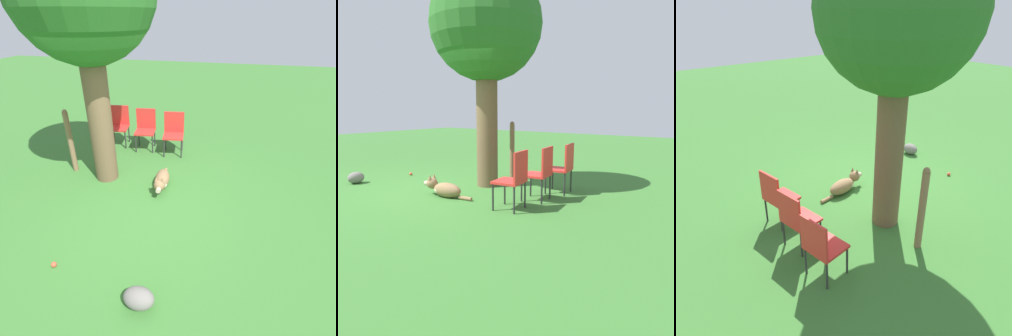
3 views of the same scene
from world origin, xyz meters
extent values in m
plane|color=#38702D|center=(0.00, 0.00, 0.00)|extent=(30.00, 30.00, 0.00)
cylinder|color=brown|center=(0.59, 0.90, 1.25)|extent=(0.41, 0.41, 2.51)
sphere|color=#2D6B28|center=(0.59, 0.90, 3.08)|extent=(2.10, 2.10, 2.10)
ellipsoid|color=olive|center=(0.58, -0.20, 0.13)|extent=(0.59, 0.32, 0.26)
ellipsoid|color=#C6B293|center=(0.42, -0.22, 0.12)|extent=(0.22, 0.24, 0.15)
sphere|color=olive|center=(0.24, -0.24, 0.21)|extent=(0.22, 0.22, 0.20)
cylinder|color=#C6B293|center=(0.12, -0.26, 0.20)|extent=(0.10, 0.09, 0.08)
cone|color=olive|center=(0.25, -0.30, 0.33)|extent=(0.06, 0.06, 0.09)
cone|color=olive|center=(0.23, -0.19, 0.33)|extent=(0.06, 0.06, 0.09)
cylinder|color=olive|center=(0.96, -0.16, 0.03)|extent=(0.26, 0.09, 0.06)
cylinder|color=#846647|center=(0.68, 1.63, 0.60)|extent=(0.10, 0.10, 1.20)
sphere|color=#846647|center=(0.68, 1.63, 1.22)|extent=(0.09, 0.09, 0.09)
cube|color=red|center=(1.85, -0.13, 0.44)|extent=(0.48, 0.49, 0.04)
cube|color=red|center=(2.04, -0.10, 0.68)|extent=(0.09, 0.44, 0.46)
cylinder|color=#2D2D2D|center=(1.70, -0.34, 0.21)|extent=(0.03, 0.03, 0.42)
cylinder|color=#2D2D2D|center=(1.65, 0.04, 0.21)|extent=(0.03, 0.03, 0.42)
cylinder|color=#2D2D2D|center=(2.06, -0.29, 0.21)|extent=(0.03, 0.03, 0.42)
cylinder|color=#2D2D2D|center=(2.00, 0.09, 0.21)|extent=(0.03, 0.03, 0.42)
cube|color=red|center=(1.93, 0.55, 0.44)|extent=(0.48, 0.49, 0.04)
cube|color=red|center=(2.12, 0.58, 0.68)|extent=(0.09, 0.44, 0.46)
cylinder|color=#2D2D2D|center=(1.78, 0.34, 0.21)|extent=(0.03, 0.03, 0.42)
cylinder|color=#2D2D2D|center=(1.72, 0.71, 0.21)|extent=(0.03, 0.03, 0.42)
cylinder|color=#2D2D2D|center=(2.13, 0.39, 0.21)|extent=(0.03, 0.03, 0.42)
cylinder|color=#2D2D2D|center=(2.08, 0.76, 0.21)|extent=(0.03, 0.03, 0.42)
cube|color=red|center=(2.01, 1.22, 0.44)|extent=(0.48, 0.49, 0.04)
cube|color=red|center=(2.20, 1.25, 0.68)|extent=(0.09, 0.44, 0.46)
cylinder|color=#2D2D2D|center=(1.85, 1.01, 0.21)|extent=(0.03, 0.03, 0.42)
cylinder|color=#2D2D2D|center=(1.80, 1.39, 0.21)|extent=(0.03, 0.03, 0.42)
cylinder|color=#2D2D2D|center=(2.21, 1.06, 0.21)|extent=(0.03, 0.03, 0.42)
cylinder|color=#2D2D2D|center=(2.16, 1.44, 0.21)|extent=(0.03, 0.03, 0.42)
sphere|color=#E54C33|center=(-1.52, 0.66, 0.03)|extent=(0.07, 0.07, 0.07)
ellipsoid|color=slate|center=(-1.75, -0.55, 0.12)|extent=(0.24, 0.34, 0.24)
camera|label=1|loc=(-3.33, -1.25, 2.74)|focal=28.00mm
camera|label=2|loc=(4.66, -4.11, 1.53)|focal=35.00mm
camera|label=3|loc=(3.86, 3.81, 3.13)|focal=35.00mm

